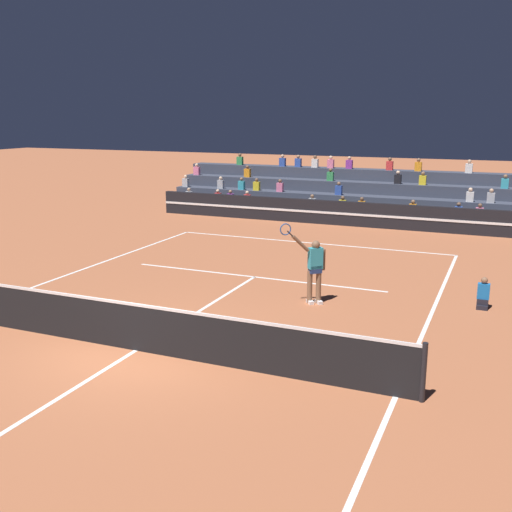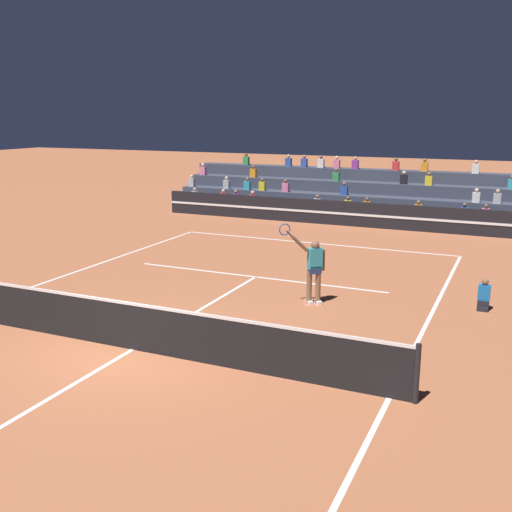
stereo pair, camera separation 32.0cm
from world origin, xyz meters
name	(u,v)px [view 2 (the right image)]	position (x,y,z in m)	size (l,w,h in m)	color
ground_plane	(133,349)	(0.00, 0.00, 0.00)	(120.00, 120.00, 0.00)	#AD603D
court_lines	(133,349)	(0.00, 0.00, 0.00)	(11.10, 23.90, 0.01)	white
tennis_net	(132,326)	(0.00, 0.00, 0.54)	(12.00, 0.10, 1.10)	black
sponsor_banner_wall	(344,213)	(0.00, 16.11, 0.55)	(18.00, 0.26, 1.10)	black
bleacher_stand	(362,198)	(0.00, 19.27, 0.84)	(18.94, 3.80, 2.83)	#383D4C
ball_kid_courtside	(484,298)	(6.65, 5.91, 0.33)	(0.30, 0.36, 0.84)	black
tennis_player	(313,268)	(2.48, 4.61, 0.98)	(1.04, 0.96, 2.28)	brown
tennis_ball	(137,331)	(-0.49, 0.88, 0.03)	(0.07, 0.07, 0.07)	#C6DB33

